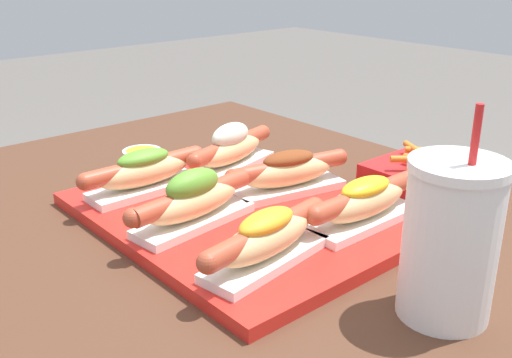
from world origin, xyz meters
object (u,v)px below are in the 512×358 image
(hot_dog_2, at_px, (266,238))
(fries_basket, at_px, (426,176))
(hot_dog_3, at_px, (230,149))
(sauce_bowl, at_px, (142,156))
(serving_tray, at_px, (246,214))
(hot_dog_0, at_px, (144,172))
(hot_dog_4, at_px, (288,172))
(hot_dog_1, at_px, (192,200))
(hot_dog_5, at_px, (365,202))
(drink_cup, at_px, (450,240))

(hot_dog_2, height_order, fries_basket, hot_dog_2)
(hot_dog_3, relative_size, sauce_bowl, 3.01)
(serving_tray, relative_size, fries_basket, 2.73)
(hot_dog_0, bearing_deg, hot_dog_4, 49.01)
(hot_dog_1, distance_m, hot_dog_5, 0.23)
(hot_dog_0, bearing_deg, hot_dog_3, 88.25)
(hot_dog_5, distance_m, fries_basket, 0.23)
(hot_dog_3, height_order, hot_dog_5, hot_dog_3)
(hot_dog_1, height_order, hot_dog_4, hot_dog_1)
(hot_dog_0, distance_m, sauce_bowl, 0.19)
(hot_dog_4, bearing_deg, fries_basket, 64.71)
(serving_tray, bearing_deg, hot_dog_2, -31.38)
(serving_tray, bearing_deg, hot_dog_4, 92.97)
(hot_dog_3, xyz_separation_m, hot_dog_4, (0.14, 0.00, -0.00))
(serving_tray, distance_m, hot_dog_1, 0.10)
(hot_dog_2, bearing_deg, serving_tray, 148.62)
(hot_dog_1, relative_size, hot_dog_3, 1.02)
(hot_dog_5, bearing_deg, hot_dog_4, 179.49)
(hot_dog_2, height_order, sauce_bowl, hot_dog_2)
(hot_dog_1, height_order, hot_dog_2, hot_dog_1)
(sauce_bowl, distance_m, fries_basket, 0.50)
(serving_tray, height_order, drink_cup, drink_cup)
(drink_cup, relative_size, fries_basket, 1.37)
(hot_dog_4, bearing_deg, hot_dog_2, -50.16)
(serving_tray, relative_size, hot_dog_3, 2.19)
(hot_dog_3, distance_m, drink_cup, 0.47)
(hot_dog_0, relative_size, drink_cup, 0.93)
(hot_dog_4, relative_size, hot_dog_5, 0.98)
(hot_dog_2, distance_m, fries_basket, 0.39)
(hot_dog_4, relative_size, fries_basket, 1.25)
(hot_dog_3, bearing_deg, fries_basket, 42.11)
(drink_cup, bearing_deg, serving_tray, -178.86)
(hot_dog_1, relative_size, fries_basket, 1.27)
(hot_dog_1, relative_size, drink_cup, 0.93)
(hot_dog_3, bearing_deg, hot_dog_0, -91.75)
(sauce_bowl, height_order, fries_basket, fries_basket)
(hot_dog_2, xyz_separation_m, fries_basket, (-0.04, 0.39, -0.03))
(hot_dog_5, xyz_separation_m, drink_cup, (0.18, -0.08, 0.04))
(hot_dog_1, distance_m, hot_dog_4, 0.18)
(hot_dog_3, relative_size, hot_dog_4, 0.99)
(sauce_bowl, distance_m, drink_cup, 0.64)
(serving_tray, bearing_deg, fries_basket, 72.22)
(hot_dog_0, distance_m, drink_cup, 0.48)
(hot_dog_3, xyz_separation_m, hot_dog_5, (0.29, -0.00, -0.00))
(hot_dog_4, distance_m, drink_cup, 0.34)
(hot_dog_0, xyz_separation_m, hot_dog_5, (0.29, 0.16, -0.00))
(hot_dog_1, xyz_separation_m, hot_dog_3, (-0.14, 0.18, 0.00))
(hot_dog_2, bearing_deg, hot_dog_0, 178.30)
(serving_tray, distance_m, hot_dog_0, 0.17)
(hot_dog_3, height_order, fries_basket, hot_dog_3)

